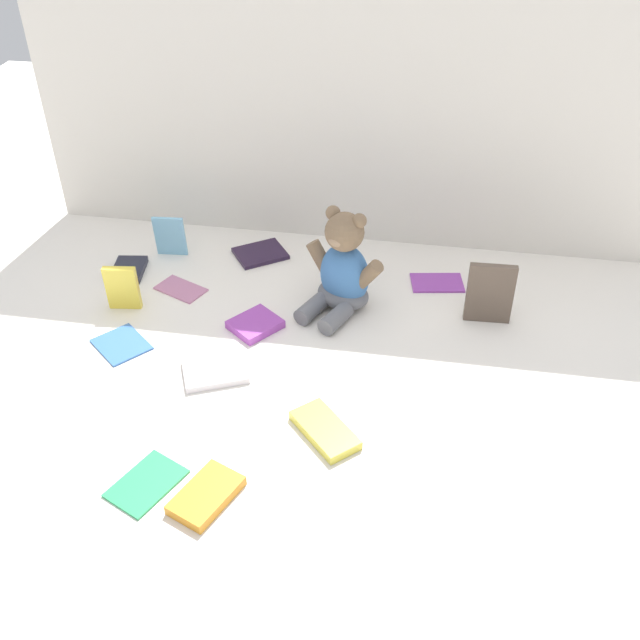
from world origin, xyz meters
TOP-DOWN VIEW (x-y plane):
  - ground_plane at (0.00, 0.00)m, footprint 3.20×3.20m
  - backdrop_drape at (0.00, 0.40)m, footprint 1.54×0.03m
  - teddy_bear at (0.03, 0.10)m, footprint 0.19×0.20m
  - book_case_0 at (0.34, 0.09)m, footprint 0.10×0.03m
  - book_case_1 at (-0.45, 0.01)m, footprint 0.07×0.03m
  - book_case_2 at (-0.15, -0.02)m, footprint 0.13×0.13m
  - book_case_3 at (-0.35, 0.09)m, footprint 0.13×0.11m
  - book_case_4 at (-0.22, -0.47)m, footprint 0.13×0.15m
  - book_case_5 at (-0.42, 0.24)m, footprint 0.08×0.02m
  - book_case_6 at (-0.20, 0.27)m, footprint 0.15×0.15m
  - book_case_7 at (-0.19, -0.18)m, footprint 0.15×0.14m
  - book_case_8 at (0.23, 0.22)m, footprint 0.13×0.10m
  - book_case_9 at (-0.12, -0.48)m, footprint 0.11×0.14m
  - book_case_10 at (-0.41, -0.12)m, footprint 0.14×0.14m
  - book_case_11 at (0.05, -0.30)m, footprint 0.14×0.15m
  - book_case_12 at (-0.50, 0.14)m, footprint 0.09×0.11m

SIDE VIEW (x-z plane):
  - ground_plane at x=0.00m, z-range 0.00..0.00m
  - book_case_3 at x=-0.35m, z-range 0.00..0.01m
  - book_case_10 at x=-0.41m, z-range 0.00..0.01m
  - book_case_8 at x=0.23m, z-range 0.00..0.01m
  - book_case_4 at x=-0.22m, z-range 0.00..0.01m
  - book_case_6 at x=-0.20m, z-range 0.00..0.01m
  - book_case_7 at x=-0.19m, z-range 0.00..0.01m
  - book_case_12 at x=-0.50m, z-range 0.00..0.02m
  - book_case_2 at x=-0.15m, z-range 0.00..0.02m
  - book_case_11 at x=0.05m, z-range 0.00..0.02m
  - book_case_9 at x=-0.12m, z-range 0.00..0.02m
  - book_case_1 at x=-0.45m, z-range 0.00..0.11m
  - book_case_5 at x=-0.42m, z-range 0.00..0.11m
  - book_case_0 at x=0.34m, z-range 0.00..0.14m
  - teddy_bear at x=0.03m, z-range -0.03..0.20m
  - backdrop_drape at x=0.00m, z-range 0.00..0.72m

